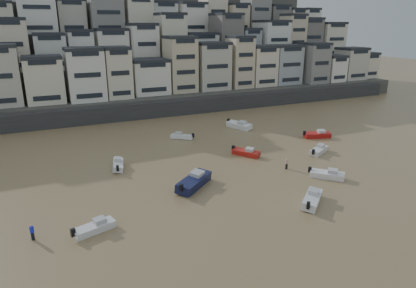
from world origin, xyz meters
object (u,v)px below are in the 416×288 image
boat_c (194,180)px  boat_i (239,124)px  boat_e (246,152)px  person_blue (32,232)px  person_pink (287,163)px  boat_a (312,198)px  boat_f (118,164)px  boat_h (182,135)px  boat_j (94,226)px  boat_g (317,134)px  boat_b (327,173)px  boat_d (319,149)px

boat_c → boat_i: 29.84m
boat_e → person_blue: 34.13m
boat_c → boat_i: size_ratio=1.15×
person_blue → boat_c: bearing=14.5°
boat_c → person_pink: size_ratio=4.08×
boat_a → boat_i: bearing=34.8°
person_pink → boat_i: bearing=78.4°
boat_f → boat_e: bearing=-86.4°
person_blue → boat_i: bearing=35.5°
boat_e → boat_i: size_ratio=0.80×
boat_h → boat_i: size_ratio=0.74×
person_blue → person_pink: size_ratio=1.00×
boat_h → boat_j: bearing=91.7°
boat_a → person_blue: (-30.20, 5.32, 0.10)m
boat_f → person_pink: bearing=-103.1°
boat_g → person_pink: (-14.84, -10.69, 0.13)m
boat_c → boat_f: 13.24m
boat_h → person_blue: person_blue is taller
boat_f → person_blue: size_ratio=2.83×
boat_e → boat_g: size_ratio=0.92×
boat_e → boat_h: size_ratio=1.09×
boat_a → boat_b: (6.99, 5.26, -0.09)m
boat_i → boat_d: bearing=-6.5°
boat_j → boat_f: bearing=53.1°
boat_a → boat_h: bearing=57.8°
boat_c → boat_f: (-7.67, 10.79, -0.30)m
boat_b → person_pink: bearing=166.9°
boat_g → person_blue: size_ratio=3.10×
boat_a → boat_f: size_ratio=1.14×
boat_d → boat_j: boat_d is taller
boat_c → person_pink: 14.81m
boat_g → boat_i: boat_i is taller
boat_c → boat_g: bearing=-19.9°
boat_d → boat_i: bearing=76.2°
boat_c → boat_d: boat_c is taller
boat_a → boat_j: (-24.45, 4.30, -0.13)m
boat_g → boat_h: 25.44m
boat_i → boat_g: bearing=20.8°
boat_c → person_blue: (-19.31, -4.99, -0.10)m
boat_a → person_blue: bearing=129.4°
boat_b → boat_d: bearing=101.3°
boat_b → boat_f: bearing=-165.7°
boat_f → boat_b: bearing=-109.5°
boat_f → boat_g: size_ratio=0.91×
boat_g → boat_h: boat_g is taller
boat_d → boat_a: bearing=-160.3°
boat_g → boat_b: bearing=-108.8°
boat_e → person_blue: bearing=-101.1°
boat_c → boat_e: boat_c is taller
boat_i → boat_h: bearing=-101.9°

